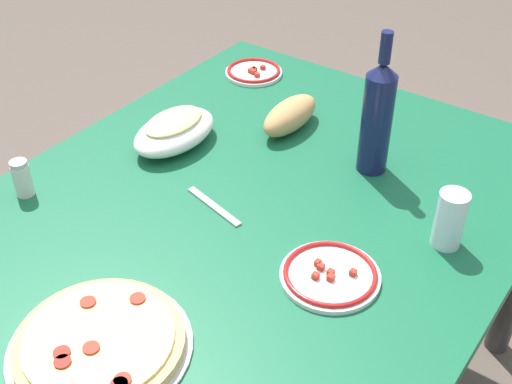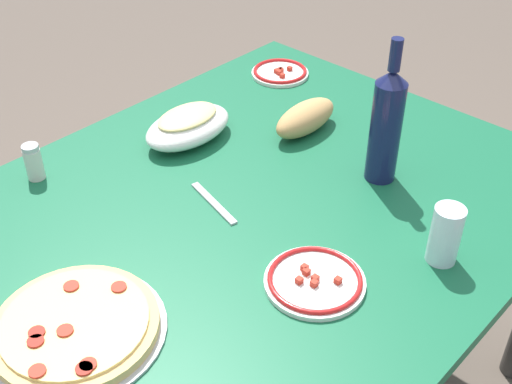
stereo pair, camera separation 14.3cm
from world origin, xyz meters
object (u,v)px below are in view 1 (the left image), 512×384
object	(u,v)px
dining_table	(256,238)
side_plate_far	(330,275)
baked_pasta_dish	(174,130)
side_plate_near	(254,72)
bread_loaf	(290,115)
wine_bottle	(377,116)
spice_shaker	(22,178)
pepperoni_pizza	(100,343)
water_glass	(450,219)

from	to	relation	value
dining_table	side_plate_far	distance (m)	0.29
baked_pasta_dish	side_plate_near	size ratio (longest dim) A/B	1.45
bread_loaf	wine_bottle	bearing A→B (deg)	81.39
bread_loaf	spice_shaker	bearing A→B (deg)	-29.06
pepperoni_pizza	bread_loaf	world-z (taller)	bread_loaf
water_glass	dining_table	bearing A→B (deg)	-73.43
baked_pasta_dish	bread_loaf	xyz separation A→B (m)	(-0.23, 0.19, -0.00)
dining_table	baked_pasta_dish	bearing A→B (deg)	-104.41
bread_loaf	spice_shaker	distance (m)	0.66
spice_shaker	pepperoni_pizza	bearing A→B (deg)	65.40
spice_shaker	side_plate_far	bearing A→B (deg)	103.58
baked_pasta_dish	wine_bottle	world-z (taller)	wine_bottle
water_glass	spice_shaker	xyz separation A→B (m)	(0.39, -0.82, -0.02)
pepperoni_pizza	side_plate_far	bearing A→B (deg)	148.62
wine_bottle	spice_shaker	world-z (taller)	wine_bottle
water_glass	bread_loaf	distance (m)	0.54
baked_pasta_dish	side_plate_far	distance (m)	0.58
side_plate_near	side_plate_far	bearing A→B (deg)	45.59
wine_bottle	water_glass	bearing A→B (deg)	58.63
pepperoni_pizza	side_plate_near	world-z (taller)	pepperoni_pizza
pepperoni_pizza	baked_pasta_dish	world-z (taller)	baked_pasta_dish
baked_pasta_dish	dining_table	bearing A→B (deg)	75.59
dining_table	water_glass	world-z (taller)	water_glass
water_glass	bread_loaf	world-z (taller)	water_glass
water_glass	side_plate_far	bearing A→B (deg)	-31.64
side_plate_near	bread_loaf	bearing A→B (deg)	52.81
dining_table	baked_pasta_dish	world-z (taller)	baked_pasta_dish
side_plate_far	spice_shaker	distance (m)	0.70
baked_pasta_dish	water_glass	size ratio (longest dim) A/B	1.93
pepperoni_pizza	side_plate_far	world-z (taller)	pepperoni_pizza
bread_loaf	pepperoni_pizza	bearing A→B (deg)	9.78
baked_pasta_dish	bread_loaf	world-z (taller)	same
wine_bottle	side_plate_near	xyz separation A→B (m)	(-0.23, -0.50, -0.13)
pepperoni_pizza	wine_bottle	bearing A→B (deg)	171.04
water_glass	spice_shaker	distance (m)	0.91
water_glass	spice_shaker	world-z (taller)	water_glass
baked_pasta_dish	side_plate_far	bearing A→B (deg)	71.49
water_glass	side_plate_near	distance (m)	0.84
pepperoni_pizza	wine_bottle	xyz separation A→B (m)	(-0.75, 0.12, 0.13)
wine_bottle	baked_pasta_dish	bearing A→B (deg)	-66.85
baked_pasta_dish	side_plate_near	bearing A→B (deg)	-171.32
pepperoni_pizza	bread_loaf	distance (m)	0.80
spice_shaker	water_glass	bearing A→B (deg)	115.27
side_plate_far	spice_shaker	size ratio (longest dim) A/B	2.21
side_plate_far	water_glass	bearing A→B (deg)	148.36
wine_bottle	spice_shaker	distance (m)	0.79
dining_table	bread_loaf	xyz separation A→B (m)	(-0.30, -0.11, 0.14)
side_plate_near	dining_table	bearing A→B (deg)	36.38
pepperoni_pizza	water_glass	world-z (taller)	water_glass
water_glass	wine_bottle	bearing A→B (deg)	-121.37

